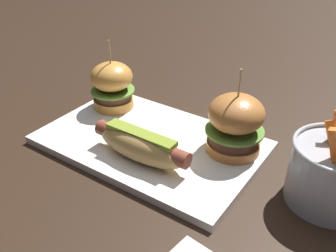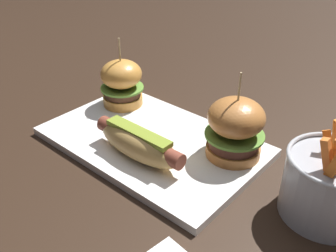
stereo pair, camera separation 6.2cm
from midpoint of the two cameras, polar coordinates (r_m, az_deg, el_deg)
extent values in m
plane|color=black|center=(0.67, -5.32, -3.08)|extent=(3.00, 3.00, 0.00)
cube|color=white|center=(0.67, -5.34, -2.58)|extent=(0.38, 0.24, 0.01)
ellipsoid|color=tan|center=(0.60, -7.01, -3.05)|extent=(0.17, 0.05, 0.05)
cylinder|color=brown|center=(0.60, -7.04, -2.64)|extent=(0.17, 0.03, 0.03)
cube|color=olive|center=(0.59, -7.14, -1.35)|extent=(0.12, 0.02, 0.01)
cylinder|color=gold|center=(0.77, -10.45, 3.49)|extent=(0.08, 0.08, 0.02)
cylinder|color=#502E1F|center=(0.77, -10.57, 4.62)|extent=(0.07, 0.07, 0.01)
cylinder|color=#609338|center=(0.76, -10.64, 5.25)|extent=(0.09, 0.09, 0.00)
ellipsoid|color=gold|center=(0.75, -10.86, 7.26)|extent=(0.08, 0.08, 0.05)
cylinder|color=tan|center=(0.73, -11.19, 10.29)|extent=(0.00, 0.00, 0.06)
cylinder|color=#BC7538|center=(0.63, 6.98, -3.02)|extent=(0.09, 0.09, 0.02)
cylinder|color=#532C22|center=(0.62, 7.09, -1.64)|extent=(0.08, 0.08, 0.02)
cylinder|color=#609338|center=(0.62, 7.16, -0.73)|extent=(0.10, 0.10, 0.00)
ellipsoid|color=#BC7538|center=(0.60, 7.35, 1.83)|extent=(0.09, 0.09, 0.06)
cylinder|color=tan|center=(0.58, 7.65, 5.68)|extent=(0.00, 0.00, 0.06)
cylinder|color=#A8AAB2|center=(0.57, 20.65, -7.05)|extent=(0.12, 0.12, 0.09)
cube|color=orange|center=(0.55, 20.69, -2.95)|extent=(0.04, 0.03, 0.07)
cube|color=orange|center=(0.52, 20.77, -4.38)|extent=(0.03, 0.02, 0.08)
camera|label=1|loc=(0.03, -92.86, -1.74)|focal=40.55mm
camera|label=2|loc=(0.03, 87.14, 1.74)|focal=40.55mm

